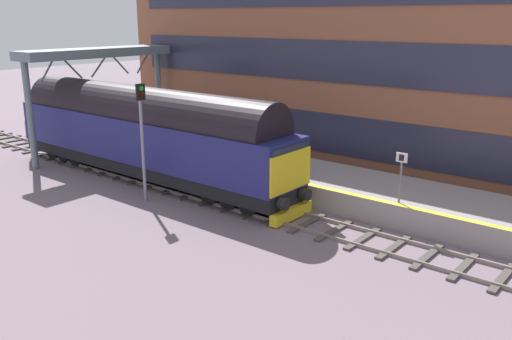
# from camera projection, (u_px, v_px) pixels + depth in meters

# --- Properties ---
(ground_plane) EXTENTS (140.00, 140.00, 0.00)m
(ground_plane) POSITION_uv_depth(u_px,v_px,m) (259.00, 211.00, 22.95)
(ground_plane) COLOR slate
(ground_plane) RESTS_ON ground
(track_main) EXTENTS (2.50, 60.00, 0.15)m
(track_main) POSITION_uv_depth(u_px,v_px,m) (259.00, 210.00, 22.93)
(track_main) COLOR gray
(track_main) RESTS_ON ground
(station_platform) EXTENTS (4.00, 44.00, 1.01)m
(station_platform) POSITION_uv_depth(u_px,v_px,m) (307.00, 180.00, 25.50)
(station_platform) COLOR gray
(station_platform) RESTS_ON ground
(station_building) EXTENTS (4.76, 33.06, 11.10)m
(station_building) POSITION_uv_depth(u_px,v_px,m) (379.00, 64.00, 28.29)
(station_building) COLOR #92563B
(station_building) RESTS_ON ground
(diesel_locomotive) EXTENTS (2.74, 18.20, 4.68)m
(diesel_locomotive) POSITION_uv_depth(u_px,v_px,m) (144.00, 131.00, 26.71)
(diesel_locomotive) COLOR black
(diesel_locomotive) RESTS_ON ground
(signal_post_mid) EXTENTS (0.44, 0.22, 5.19)m
(signal_post_mid) POSITION_uv_depth(u_px,v_px,m) (142.00, 130.00, 23.45)
(signal_post_mid) COLOR gray
(signal_post_mid) RESTS_ON ground
(platform_number_sign) EXTENTS (0.10, 0.44, 1.97)m
(platform_number_sign) POSITION_uv_depth(u_px,v_px,m) (401.00, 170.00, 20.55)
(platform_number_sign) COLOR slate
(platform_number_sign) RESTS_ON station_platform
(overhead_footbridge) EXTENTS (9.30, 2.00, 6.18)m
(overhead_footbridge) POSITION_uv_depth(u_px,v_px,m) (98.00, 60.00, 31.24)
(overhead_footbridge) COLOR slate
(overhead_footbridge) RESTS_ON ground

